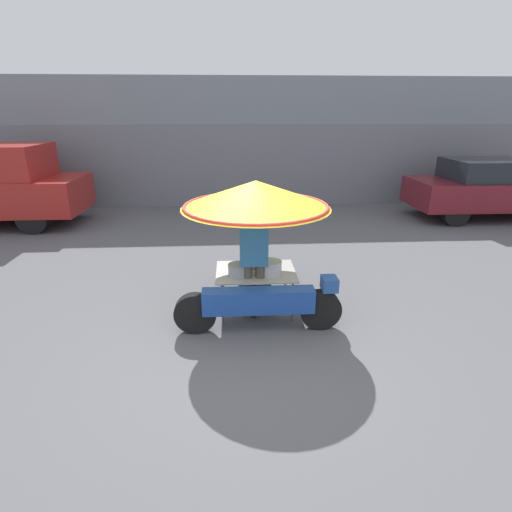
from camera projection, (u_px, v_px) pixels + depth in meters
ground_plane at (251, 344)px, 5.08m from camera, size 36.00×36.00×0.00m
shopfront_building at (237, 141)px, 12.76m from camera, size 28.00×2.06×3.72m
vendor_motorcycle_cart at (256, 211)px, 5.38m from camera, size 2.23×2.04×1.92m
vendor_person at (254, 257)px, 5.44m from camera, size 0.38×0.22×1.64m
parked_car at (490, 188)px, 10.76m from camera, size 4.23×1.80×1.58m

